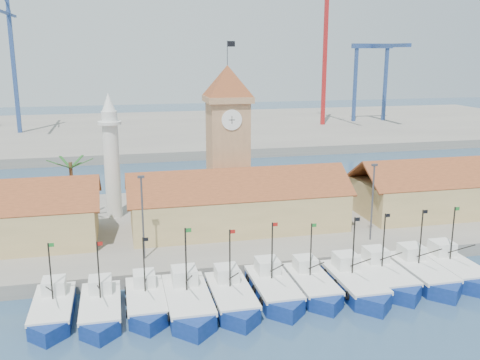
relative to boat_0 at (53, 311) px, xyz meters
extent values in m
plane|color=navy|center=(20.46, -3.30, -0.74)|extent=(400.00, 400.00, 0.00)
cube|color=gray|center=(20.46, 20.70, 0.01)|extent=(140.00, 32.00, 1.50)
cube|color=gray|center=(20.46, 106.70, 0.26)|extent=(240.00, 80.00, 2.00)
cube|color=navy|center=(0.00, 0.38, -0.26)|extent=(3.38, 7.64, 1.74)
cube|color=navy|center=(0.00, -3.44, -0.26)|extent=(3.38, 3.38, 1.74)
cube|color=silver|center=(0.00, 0.38, 0.61)|extent=(3.45, 7.86, 0.34)
cube|color=silver|center=(0.00, 2.29, 1.39)|extent=(2.03, 2.12, 1.35)
cylinder|color=black|center=(0.00, 0.87, 3.32)|extent=(0.14, 0.14, 5.41)
cube|color=#197226|center=(0.24, 0.87, 5.82)|extent=(0.48, 0.02, 0.34)
cube|color=navy|center=(4.10, -0.36, -0.25)|extent=(3.40, 7.69, 1.75)
cube|color=navy|center=(4.10, -4.20, -0.25)|extent=(3.40, 3.40, 1.75)
cube|color=silver|center=(4.10, -0.36, 0.62)|extent=(3.47, 7.90, 0.34)
cube|color=silver|center=(4.10, 1.56, 1.40)|extent=(2.04, 2.14, 1.36)
cylinder|color=black|center=(4.10, 0.13, 3.34)|extent=(0.14, 0.14, 5.44)
cube|color=#A5140F|center=(4.34, 0.13, 5.86)|extent=(0.49, 0.02, 0.34)
cube|color=navy|center=(8.07, 0.16, -0.26)|extent=(3.34, 7.57, 1.72)
cube|color=navy|center=(8.07, -3.62, -0.26)|extent=(3.34, 3.34, 1.72)
cube|color=silver|center=(8.07, 0.16, 0.60)|extent=(3.41, 7.78, 0.33)
cube|color=silver|center=(8.07, 2.05, 1.36)|extent=(2.01, 2.10, 1.34)
cylinder|color=black|center=(8.07, 0.64, 3.27)|extent=(0.13, 0.13, 5.35)
cube|color=black|center=(8.31, 0.64, 5.76)|extent=(0.48, 0.02, 0.33)
cube|color=navy|center=(11.76, -0.96, -0.19)|extent=(3.82, 8.64, 1.96)
cube|color=navy|center=(11.76, -5.28, -0.19)|extent=(3.82, 3.82, 1.96)
cube|color=silver|center=(11.76, -0.96, 0.79)|extent=(3.90, 8.88, 0.38)
cube|color=silver|center=(11.76, 1.20, 1.66)|extent=(2.29, 2.40, 1.53)
cylinder|color=black|center=(11.76, -0.41, 3.84)|extent=(0.15, 0.15, 6.11)
cube|color=#197226|center=(12.03, -0.41, 6.68)|extent=(0.55, 0.02, 0.38)
cube|color=navy|center=(15.82, -0.81, -0.23)|extent=(3.57, 8.08, 1.84)
cube|color=navy|center=(15.82, -4.85, -0.23)|extent=(3.57, 3.57, 1.84)
cube|color=silver|center=(15.82, -0.81, 0.69)|extent=(3.64, 8.30, 0.36)
cube|color=silver|center=(15.82, 1.21, 1.51)|extent=(2.14, 2.24, 1.43)
cylinder|color=black|center=(15.82, -0.30, 3.55)|extent=(0.14, 0.14, 5.71)
cube|color=#A5140F|center=(16.07, -0.30, 6.20)|extent=(0.51, 0.02, 0.36)
cube|color=navy|center=(20.09, -0.02, -0.22)|extent=(3.62, 8.20, 1.86)
cube|color=navy|center=(20.09, -4.12, -0.22)|extent=(3.62, 3.62, 1.86)
cube|color=silver|center=(20.09, -0.02, 0.71)|extent=(3.70, 8.43, 0.36)
cube|color=silver|center=(20.09, 2.03, 1.54)|extent=(2.17, 2.28, 1.45)
cylinder|color=black|center=(20.09, 0.50, 3.61)|extent=(0.14, 0.14, 5.80)
cube|color=#A5140F|center=(20.35, 0.50, 6.30)|extent=(0.52, 0.02, 0.36)
cube|color=navy|center=(24.02, 0.06, -0.25)|extent=(3.42, 7.75, 1.76)
cube|color=navy|center=(24.02, -3.81, -0.25)|extent=(3.42, 3.42, 1.76)
cube|color=silver|center=(24.02, 0.06, 0.63)|extent=(3.49, 7.96, 0.34)
cube|color=silver|center=(24.02, 2.00, 1.41)|extent=(2.05, 2.15, 1.37)
cylinder|color=black|center=(24.02, 0.55, 3.37)|extent=(0.14, 0.14, 5.48)
cube|color=#197226|center=(24.26, 0.55, 5.91)|extent=(0.49, 0.02, 0.34)
cube|color=navy|center=(28.14, -0.68, -0.21)|extent=(3.69, 8.35, 1.90)
cube|color=navy|center=(28.14, -4.86, -0.21)|extent=(3.69, 3.69, 1.90)
cube|color=silver|center=(28.14, -0.68, 0.74)|extent=(3.76, 8.58, 0.37)
cube|color=silver|center=(28.14, 1.41, 1.58)|extent=(2.21, 2.32, 1.48)
cylinder|color=black|center=(28.14, -0.15, 3.69)|extent=(0.15, 0.15, 5.90)
cube|color=black|center=(28.40, -0.15, 6.43)|extent=(0.53, 0.02, 0.37)
cube|color=navy|center=(31.86, 0.29, -0.22)|extent=(3.60, 8.15, 1.85)
cube|color=navy|center=(31.86, -3.78, -0.22)|extent=(3.60, 3.60, 1.85)
cube|color=silver|center=(31.86, 0.29, 0.70)|extent=(3.67, 8.38, 0.36)
cube|color=silver|center=(31.86, 2.33, 1.53)|extent=(2.16, 2.26, 1.44)
cylinder|color=black|center=(31.86, 0.81, 3.58)|extent=(0.14, 0.14, 5.76)
cube|color=black|center=(32.11, 0.81, 6.26)|extent=(0.51, 0.02, 0.36)
cube|color=navy|center=(35.89, 0.09, -0.21)|extent=(3.69, 8.35, 1.90)
cube|color=navy|center=(35.89, -4.08, -0.21)|extent=(3.69, 3.69, 1.90)
cube|color=silver|center=(35.89, 0.09, 0.74)|extent=(3.76, 8.58, 0.37)
cube|color=silver|center=(35.89, 2.18, 1.58)|extent=(2.21, 2.32, 1.48)
cylinder|color=black|center=(35.89, 0.62, 3.69)|extent=(0.15, 0.15, 5.90)
cube|color=black|center=(36.15, 0.62, 6.43)|extent=(0.53, 0.02, 0.37)
cube|color=navy|center=(39.73, 0.39, -0.21)|extent=(3.67, 8.31, 1.89)
cube|color=navy|center=(39.73, -3.76, -0.21)|extent=(3.67, 3.67, 1.89)
cube|color=silver|center=(39.73, 0.39, 0.73)|extent=(3.74, 8.54, 0.37)
cube|color=silver|center=(39.73, 2.47, 1.57)|extent=(2.20, 2.31, 1.47)
cylinder|color=black|center=(39.73, 0.92, 3.67)|extent=(0.15, 0.15, 5.87)
cube|color=#197226|center=(39.99, 0.92, 6.39)|extent=(0.52, 0.02, 0.37)
cube|color=tan|center=(20.46, 16.70, 3.01)|extent=(26.00, 10.00, 4.50)
cube|color=#994B27|center=(20.46, 14.20, 6.76)|extent=(27.04, 5.13, 3.21)
cube|color=#994B27|center=(20.46, 19.20, 6.76)|extent=(27.04, 5.13, 3.21)
cube|color=tan|center=(52.46, 16.70, 3.01)|extent=(30.00, 10.00, 4.50)
cube|color=#994B27|center=(52.46, 14.20, 6.76)|extent=(31.20, 5.13, 3.21)
cube|color=#994B27|center=(52.46, 19.20, 6.76)|extent=(31.20, 5.13, 3.21)
cube|color=tan|center=(20.46, 22.70, 8.26)|extent=(5.00, 5.00, 15.00)
cube|color=tan|center=(20.46, 22.70, 16.16)|extent=(5.80, 5.80, 0.80)
pyramid|color=#994B27|center=(20.46, 22.70, 18.46)|extent=(5.80, 5.80, 4.00)
cylinder|color=white|center=(20.46, 20.15, 13.76)|extent=(2.60, 0.15, 2.60)
cube|color=black|center=(20.46, 20.07, 13.76)|extent=(0.08, 0.02, 1.00)
cube|color=black|center=(20.46, 20.07, 13.76)|extent=(0.80, 0.02, 0.08)
cylinder|color=#3F3F44|center=(20.46, 22.70, 21.96)|extent=(0.10, 0.10, 3.00)
cube|color=black|center=(20.96, 22.70, 23.06)|extent=(1.00, 0.03, 0.70)
cylinder|color=silver|center=(5.46, 24.70, 7.76)|extent=(2.00, 2.00, 14.00)
cylinder|color=silver|center=(5.46, 24.70, 13.26)|extent=(3.00, 3.00, 0.40)
cone|color=silver|center=(5.46, 24.70, 15.86)|extent=(1.80, 1.80, 2.40)
cylinder|color=brown|center=(0.46, 22.70, 4.76)|extent=(0.44, 0.44, 8.00)
cube|color=#1C511B|center=(1.86, 22.70, 8.56)|extent=(2.80, 0.35, 1.18)
cube|color=#1C511B|center=(1.16, 23.91, 8.56)|extent=(1.71, 2.60, 1.18)
cube|color=#1C511B|center=(-0.24, 23.91, 8.56)|extent=(1.71, 2.60, 1.18)
cube|color=#1C511B|center=(-0.94, 22.70, 8.56)|extent=(2.80, 0.35, 1.18)
cube|color=#1C511B|center=(-0.24, 21.49, 8.56)|extent=(1.71, 2.60, 1.18)
cube|color=#1C511B|center=(1.16, 21.49, 8.56)|extent=(1.71, 2.60, 1.18)
cylinder|color=#3F3F44|center=(8.46, 8.70, 5.26)|extent=(0.20, 0.20, 9.00)
cube|color=#3F3F44|center=(8.46, 8.70, 9.66)|extent=(0.70, 0.25, 0.25)
cylinder|color=#3F3F44|center=(34.46, 8.70, 5.26)|extent=(0.20, 0.20, 9.00)
cube|color=#3F3F44|center=(34.46, 8.70, 9.66)|extent=(0.70, 0.25, 0.25)
cube|color=navy|center=(-18.71, 104.70, 16.79)|extent=(1.00, 1.00, 31.06)
cube|color=navy|center=(-18.71, 95.86, 31.32)|extent=(0.60, 22.11, 0.60)
cube|color=navy|center=(-18.71, 109.70, 31.32)|extent=(0.60, 10.00, 0.60)
cube|color=red|center=(65.36, 101.70, 21.12)|extent=(1.00, 1.00, 39.71)
cube|color=navy|center=(77.46, 106.70, 12.26)|extent=(0.90, 0.90, 22.00)
cube|color=navy|center=(87.46, 106.70, 12.26)|extent=(0.90, 0.90, 22.00)
cube|color=navy|center=(82.46, 106.70, 23.76)|extent=(13.00, 1.40, 1.40)
cube|color=navy|center=(82.46, 96.70, 23.76)|extent=(1.40, 22.00, 1.00)
camera|label=1|loc=(6.32, -45.30, 22.11)|focal=40.00mm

